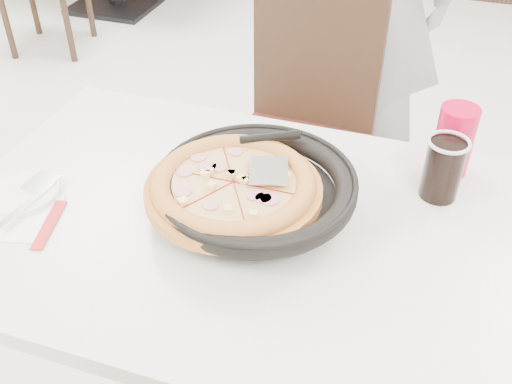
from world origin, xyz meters
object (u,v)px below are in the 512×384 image
(main_table, at_px, (242,336))
(chair_far, at_px, (296,149))
(pizza_pan, at_px, (256,195))
(pizza, at_px, (234,190))
(side_plate, at_px, (21,193))
(red_cup, at_px, (454,140))
(cola_glass, at_px, (443,170))

(main_table, relative_size, chair_far, 1.26)
(pizza_pan, distance_m, pizza, 0.05)
(pizza_pan, xyz_separation_m, side_plate, (-0.49, -0.11, -0.03))
(chair_far, bearing_deg, main_table, 96.99)
(main_table, bearing_deg, chair_far, 94.91)
(pizza, distance_m, red_cup, 0.50)
(chair_far, relative_size, pizza, 2.65)
(pizza_pan, bearing_deg, red_cup, 37.08)
(chair_far, relative_size, side_plate, 5.99)
(chair_far, xyz_separation_m, red_cup, (0.45, -0.38, 0.35))
(pizza_pan, bearing_deg, cola_glass, 26.53)
(side_plate, bearing_deg, cola_glass, 18.85)
(chair_far, relative_size, red_cup, 5.94)
(side_plate, bearing_deg, pizza, 11.34)
(chair_far, height_order, red_cup, chair_far)
(pizza_pan, height_order, cola_glass, cola_glass)
(main_table, height_order, side_plate, side_plate)
(side_plate, bearing_deg, red_cup, 24.38)
(pizza_pan, distance_m, red_cup, 0.46)
(red_cup, bearing_deg, pizza_pan, -142.92)
(red_cup, bearing_deg, pizza, -143.70)
(red_cup, bearing_deg, main_table, -141.39)
(chair_far, distance_m, cola_glass, 0.73)
(chair_far, xyz_separation_m, pizza_pan, (0.08, -0.65, 0.32))
(pizza_pan, bearing_deg, main_table, -124.60)
(pizza_pan, distance_m, side_plate, 0.51)
(cola_glass, distance_m, red_cup, 0.10)
(pizza_pan, bearing_deg, chair_far, 97.25)
(side_plate, relative_size, cola_glass, 1.22)
(main_table, xyz_separation_m, red_cup, (0.39, 0.31, 0.45))
(side_plate, distance_m, cola_glass, 0.89)
(cola_glass, bearing_deg, main_table, -150.76)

